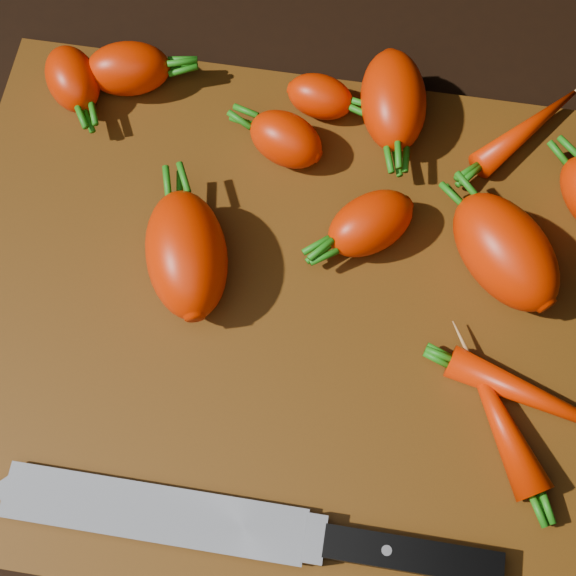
# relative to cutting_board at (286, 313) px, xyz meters

# --- Properties ---
(ground) EXTENTS (2.00, 2.00, 0.01)m
(ground) POSITION_rel_cutting_board_xyz_m (0.00, 0.00, -0.01)
(ground) COLOR black
(cutting_board) EXTENTS (0.50, 0.40, 0.01)m
(cutting_board) POSITION_rel_cutting_board_xyz_m (0.00, 0.00, 0.00)
(cutting_board) COLOR #67390C
(cutting_board) RESTS_ON ground
(carrot_0) EXTENTS (0.07, 0.06, 0.04)m
(carrot_0) POSITION_rel_cutting_board_xyz_m (-0.15, 0.17, 0.03)
(carrot_0) COLOR red
(carrot_0) RESTS_ON cutting_board
(carrot_1) EXTENTS (0.07, 0.06, 0.04)m
(carrot_1) POSITION_rel_cutting_board_xyz_m (-0.02, 0.13, 0.03)
(carrot_1) COLOR red
(carrot_1) RESTS_ON cutting_board
(carrot_2) EXTENTS (0.06, 0.09, 0.05)m
(carrot_2) POSITION_rel_cutting_board_xyz_m (0.06, 0.17, 0.03)
(carrot_2) COLOR red
(carrot_2) RESTS_ON cutting_board
(carrot_3) EXTENTS (0.08, 0.11, 0.06)m
(carrot_3) POSITION_rel_cutting_board_xyz_m (-0.07, 0.02, 0.03)
(carrot_3) COLOR red
(carrot_3) RESTS_ON cutting_board
(carrot_4) EXTENTS (0.08, 0.08, 0.04)m
(carrot_4) POSITION_rel_cutting_board_xyz_m (0.05, 0.07, 0.03)
(carrot_4) COLOR red
(carrot_4) RESTS_ON cutting_board
(carrot_5) EXTENTS (0.06, 0.04, 0.03)m
(carrot_5) POSITION_rel_cutting_board_xyz_m (0.00, 0.17, 0.02)
(carrot_5) COLOR red
(carrot_5) RESTS_ON cutting_board
(carrot_7) EXTENTS (0.09, 0.09, 0.02)m
(carrot_7) POSITION_rel_cutting_board_xyz_m (0.16, 0.17, 0.02)
(carrot_7) COLOR red
(carrot_7) RESTS_ON cutting_board
(carrot_8) EXTENTS (0.13, 0.06, 0.02)m
(carrot_8) POSITION_rel_cutting_board_xyz_m (0.18, -0.04, 0.02)
(carrot_8) COLOR red
(carrot_8) RESTS_ON cutting_board
(carrot_9) EXTENTS (0.07, 0.10, 0.03)m
(carrot_9) POSITION_rel_cutting_board_xyz_m (0.15, -0.06, 0.02)
(carrot_9) COLOR red
(carrot_9) RESTS_ON cutting_board
(carrot_10) EXTENTS (0.10, 0.11, 0.06)m
(carrot_10) POSITION_rel_cutting_board_xyz_m (0.15, 0.06, 0.03)
(carrot_10) COLOR red
(carrot_10) RESTS_ON cutting_board
(carrot_11) EXTENTS (0.06, 0.07, 0.04)m
(carrot_11) POSITION_rel_cutting_board_xyz_m (-0.19, 0.15, 0.03)
(carrot_11) COLOR red
(carrot_11) RESTS_ON cutting_board
(knife) EXTENTS (0.32, 0.04, 0.02)m
(knife) POSITION_rel_cutting_board_xyz_m (-0.04, -0.15, 0.01)
(knife) COLOR gray
(knife) RESTS_ON cutting_board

